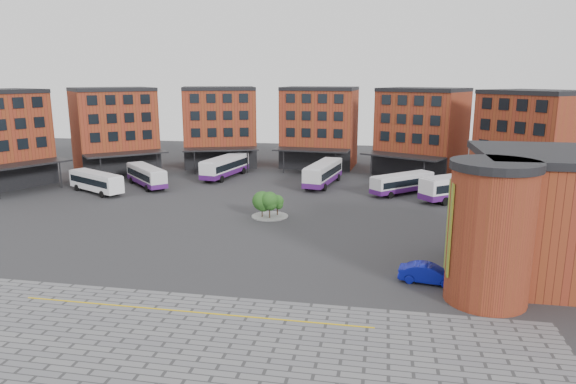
% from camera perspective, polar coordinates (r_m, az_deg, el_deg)
% --- Properties ---
extents(ground, '(160.00, 160.00, 0.00)m').
position_cam_1_polar(ground, '(51.08, -7.20, -6.16)').
color(ground, '#28282B').
rests_on(ground, ground).
extents(paving_zone, '(50.00, 22.00, 0.02)m').
position_cam_1_polar(paving_zone, '(31.86, -16.29, -18.88)').
color(paving_zone, slate).
rests_on(paving_zone, ground).
extents(yellow_line, '(26.00, 0.15, 0.02)m').
position_cam_1_polar(yellow_line, '(38.23, -10.80, -12.93)').
color(yellow_line, gold).
rests_on(yellow_line, paving_zone).
extents(main_building, '(94.14, 42.48, 14.60)m').
position_cam_1_polar(main_building, '(87.00, -2.65, 6.62)').
color(main_building, maroon).
rests_on(main_building, ground).
extents(east_building, '(17.40, 15.40, 10.60)m').
position_cam_1_polar(east_building, '(46.36, 27.36, -2.65)').
color(east_building, maroon).
rests_on(east_building, ground).
extents(tree_island, '(4.40, 4.40, 3.30)m').
position_cam_1_polar(tree_island, '(60.70, -2.30, -1.20)').
color(tree_island, gray).
rests_on(tree_island, ground).
extents(bus_a, '(10.41, 7.21, 2.99)m').
position_cam_1_polar(bus_a, '(78.81, -20.57, 1.17)').
color(bus_a, white).
rests_on(bus_a, ground).
extents(bus_b, '(9.61, 9.63, 3.12)m').
position_cam_1_polar(bus_b, '(81.05, -15.46, 1.77)').
color(bus_b, silver).
rests_on(bus_b, ground).
extents(bus_c, '(5.04, 12.63, 3.47)m').
position_cam_1_polar(bus_c, '(85.76, -6.98, 2.85)').
color(bus_c, white).
rests_on(bus_c, ground).
extents(bus_d, '(4.84, 12.72, 3.50)m').
position_cam_1_polar(bus_d, '(79.20, 3.93, 2.11)').
color(bus_d, silver).
rests_on(bus_d, ground).
extents(bus_e, '(9.20, 8.87, 2.93)m').
position_cam_1_polar(bus_e, '(74.88, 12.59, 0.97)').
color(bus_e, silver).
rests_on(bus_e, ground).
extents(bus_f, '(11.51, 9.96, 3.50)m').
position_cam_1_polar(bus_f, '(73.23, 18.61, 0.59)').
color(bus_f, white).
rests_on(bus_f, ground).
extents(blue_car, '(4.99, 2.33, 1.58)m').
position_cam_1_polar(blue_car, '(43.71, 15.37, -8.73)').
color(blue_car, '#0C149E').
rests_on(blue_car, ground).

